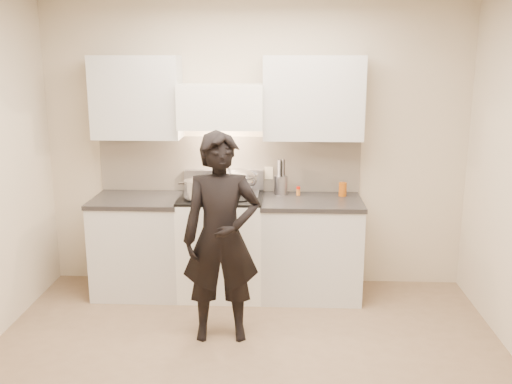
% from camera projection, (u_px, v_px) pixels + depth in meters
% --- Properties ---
extents(ground_plane, '(4.00, 4.00, 0.00)m').
position_uv_depth(ground_plane, '(244.00, 373.00, 4.05)').
color(ground_plane, '#8A6F54').
extents(room_shell, '(4.04, 3.54, 2.70)m').
position_uv_depth(room_shell, '(238.00, 143.00, 4.04)').
color(room_shell, beige).
rests_on(room_shell, ground).
extents(stove, '(0.76, 0.65, 0.96)m').
position_uv_depth(stove, '(222.00, 244.00, 5.34)').
color(stove, white).
rests_on(stove, ground).
extents(counter_right, '(0.92, 0.67, 0.92)m').
position_uv_depth(counter_right, '(311.00, 247.00, 5.31)').
color(counter_right, silver).
rests_on(counter_right, ground).
extents(counter_left, '(0.82, 0.67, 0.92)m').
position_uv_depth(counter_left, '(140.00, 245.00, 5.38)').
color(counter_left, silver).
rests_on(counter_left, ground).
extents(wok, '(0.40, 0.50, 0.32)m').
position_uv_depth(wok, '(237.00, 179.00, 5.33)').
color(wok, silver).
rests_on(wok, stove).
extents(stock_pot, '(0.33, 0.30, 0.16)m').
position_uv_depth(stock_pot, '(197.00, 189.00, 5.07)').
color(stock_pot, silver).
rests_on(stock_pot, stove).
extents(utensil_crock, '(0.12, 0.12, 0.33)m').
position_uv_depth(utensil_crock, '(281.00, 184.00, 5.36)').
color(utensil_crock, '#9E9CA8').
rests_on(utensil_crock, counter_right).
extents(spice_jar, '(0.04, 0.04, 0.08)m').
position_uv_depth(spice_jar, '(298.00, 191.00, 5.34)').
color(spice_jar, '#C06C27').
rests_on(spice_jar, counter_right).
extents(oil_glass, '(0.07, 0.07, 0.13)m').
position_uv_depth(oil_glass, '(343.00, 189.00, 5.31)').
color(oil_glass, '#A74D0E').
rests_on(oil_glass, counter_right).
extents(person, '(0.64, 0.46, 1.65)m').
position_uv_depth(person, '(221.00, 238.00, 4.40)').
color(person, black).
rests_on(person, ground).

